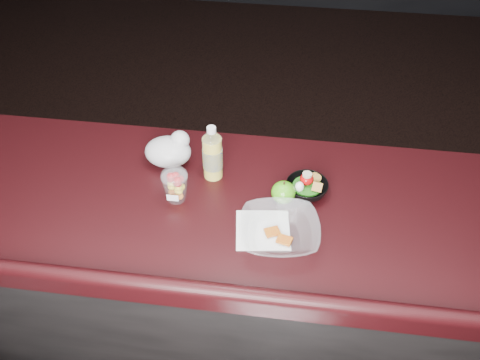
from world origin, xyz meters
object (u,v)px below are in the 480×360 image
at_px(lemonade_bottle, 213,156).
at_px(snack_bowl, 307,187).
at_px(green_apple, 283,192).
at_px(takeout_bowl, 279,232).
at_px(fruit_cup, 175,184).

relative_size(lemonade_bottle, snack_bowl, 1.24).
bearing_deg(green_apple, takeout_bowl, -89.84).
relative_size(fruit_cup, snack_bowl, 0.75).
xyz_separation_m(lemonade_bottle, snack_bowl, (0.31, -0.04, -0.06)).
bearing_deg(takeout_bowl, fruit_cup, 159.73).
height_order(fruit_cup, green_apple, fruit_cup).
bearing_deg(green_apple, snack_bowl, 32.23).
bearing_deg(takeout_bowl, lemonade_bottle, 133.99).
xyz_separation_m(fruit_cup, takeout_bowl, (0.34, -0.12, -0.03)).
relative_size(fruit_cup, takeout_bowl, 0.45).
distance_m(fruit_cup, takeout_bowl, 0.36).
xyz_separation_m(snack_bowl, takeout_bowl, (-0.07, -0.21, 0.00)).
bearing_deg(takeout_bowl, green_apple, 90.16).
height_order(fruit_cup, takeout_bowl, fruit_cup).
bearing_deg(green_apple, fruit_cup, -174.03).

